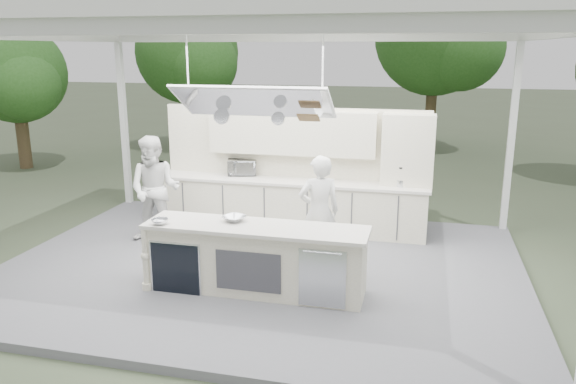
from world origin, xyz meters
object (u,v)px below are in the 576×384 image
(back_counter, at_px, (290,204))
(sous_chef, at_px, (155,190))
(head_chef, at_px, (319,212))
(demo_island, at_px, (254,258))

(back_counter, xyz_separation_m, sous_chef, (-2.11, -1.21, 0.45))
(back_counter, distance_m, head_chef, 1.96)
(back_counter, bearing_deg, sous_chef, -150.21)
(head_chef, bearing_deg, demo_island, 34.43)
(head_chef, bearing_deg, sous_chef, -32.85)
(back_counter, relative_size, head_chef, 2.89)
(demo_island, relative_size, head_chef, 1.77)
(demo_island, height_order, sous_chef, sous_chef)
(demo_island, distance_m, head_chef, 1.37)
(demo_island, bearing_deg, head_chef, 57.74)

